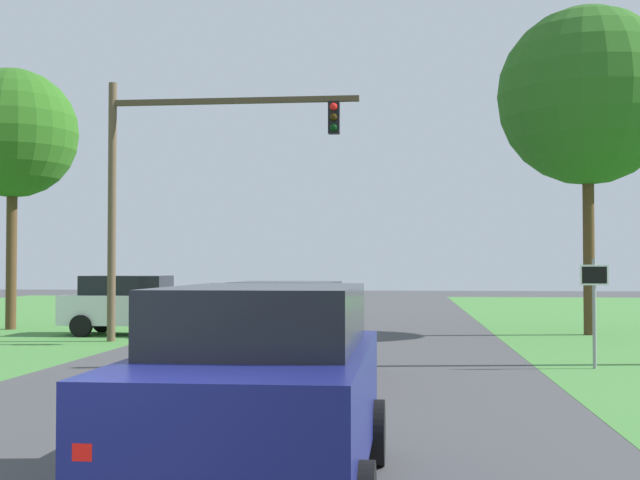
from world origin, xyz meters
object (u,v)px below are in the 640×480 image
at_px(red_suv_near, 263,386).
at_px(extra_tree_1, 13,134).
at_px(pickup_truck_lead, 287,332).
at_px(keep_moving_sign, 594,298).
at_px(traffic_light, 176,170).
at_px(oak_tree_right, 587,97).
at_px(crossing_suv_far, 132,304).

distance_m(red_suv_near, extra_tree_1, 24.32).
xyz_separation_m(red_suv_near, pickup_truck_lead, (-0.85, 7.70, -0.08)).
bearing_deg(keep_moving_sign, traffic_light, 153.51).
xyz_separation_m(red_suv_near, keep_moving_sign, (5.35, 10.71, 0.46)).
relative_size(oak_tree_right, extra_tree_1, 1.16).
bearing_deg(extra_tree_1, red_suv_near, -58.74).
bearing_deg(oak_tree_right, keep_moving_sign, -101.03).
xyz_separation_m(red_suv_near, crossing_suv_far, (-7.36, 18.36, -0.07)).
height_order(pickup_truck_lead, keep_moving_sign, keep_moving_sign).
distance_m(oak_tree_right, crossing_suv_far, 16.00).
relative_size(traffic_light, keep_moving_sign, 3.21).
relative_size(keep_moving_sign, crossing_suv_far, 0.54).
bearing_deg(extra_tree_1, traffic_light, -31.00).
relative_size(traffic_light, crossing_suv_far, 1.74).
height_order(red_suv_near, oak_tree_right, oak_tree_right).
bearing_deg(oak_tree_right, red_suv_near, -109.77).
bearing_deg(oak_tree_right, pickup_truck_lead, -123.35).
bearing_deg(traffic_light, oak_tree_right, 17.03).
xyz_separation_m(crossing_suv_far, extra_tree_1, (-4.91, 1.85, 5.80)).
distance_m(pickup_truck_lead, oak_tree_right, 15.95).
height_order(pickup_truck_lead, crossing_suv_far, pickup_truck_lead).
distance_m(pickup_truck_lead, crossing_suv_far, 12.49).
relative_size(traffic_light, oak_tree_right, 0.72).
relative_size(traffic_light, extra_tree_1, 0.83).
bearing_deg(red_suv_near, traffic_light, 108.27).
bearing_deg(crossing_suv_far, pickup_truck_lead, -58.59).
bearing_deg(keep_moving_sign, crossing_suv_far, 148.96).
relative_size(pickup_truck_lead, crossing_suv_far, 1.21).
xyz_separation_m(red_suv_near, oak_tree_right, (7.12, 19.82, 6.56)).
bearing_deg(crossing_suv_far, traffic_light, -48.53).
bearing_deg(red_suv_near, oak_tree_right, 70.23).
xyz_separation_m(pickup_truck_lead, oak_tree_right, (7.97, 12.11, 6.64)).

